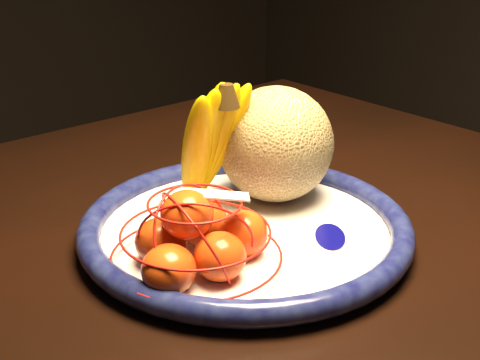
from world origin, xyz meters
TOP-DOWN VIEW (x-y plane):
  - fruit_bowl at (0.21, 0.07)m, footprint 0.37×0.37m
  - cantaloupe at (0.29, 0.12)m, footprint 0.14×0.14m
  - banana_bunch at (0.20, 0.14)m, footprint 0.11×0.11m
  - mandarin_bag at (0.12, 0.03)m, footprint 0.18×0.18m
  - price_tag at (0.14, 0.03)m, footprint 0.07×0.06m

SIDE VIEW (x-z plane):
  - fruit_bowl at x=0.21m, z-range 0.79..0.83m
  - mandarin_bag at x=0.12m, z-range 0.78..0.89m
  - cantaloupe at x=0.29m, z-range 0.81..0.95m
  - price_tag at x=0.14m, z-range 0.88..0.89m
  - banana_bunch at x=0.20m, z-range 0.81..0.98m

